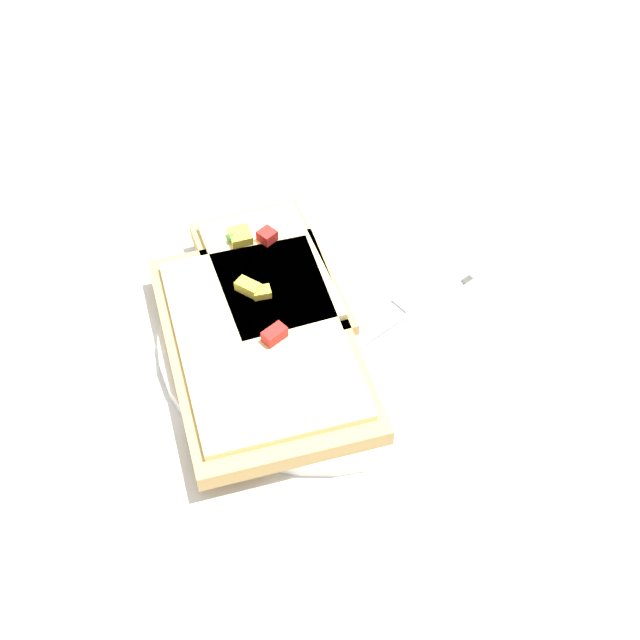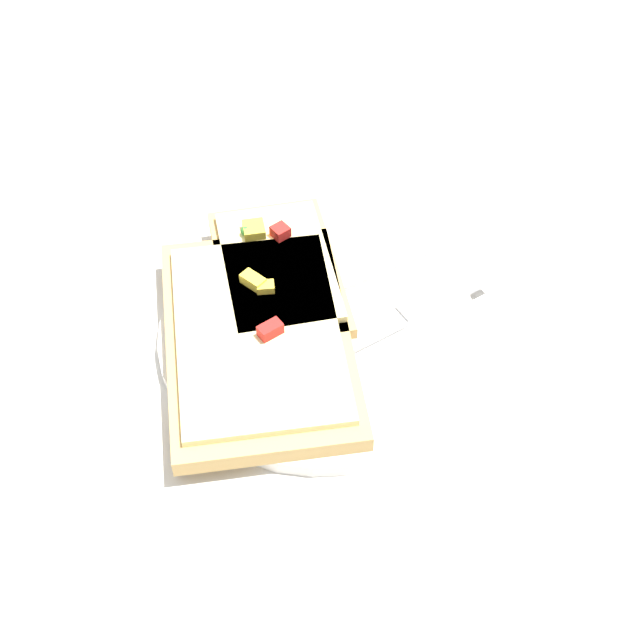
{
  "view_description": "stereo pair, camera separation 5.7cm",
  "coord_description": "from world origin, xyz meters",
  "px_view_note": "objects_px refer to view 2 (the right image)",
  "views": [
    {
      "loc": [
        -0.34,
        -0.28,
        0.52
      ],
      "look_at": [
        0.0,
        0.0,
        0.02
      ],
      "focal_mm": 50.0,
      "sensor_mm": 36.0,
      "label": 1
    },
    {
      "loc": [
        -0.3,
        -0.32,
        0.52
      ],
      "look_at": [
        0.0,
        0.0,
        0.02
      ],
      "focal_mm": 50.0,
      "sensor_mm": 36.0,
      "label": 2
    }
  ],
  "objects_px": {
    "plate": "(320,334)",
    "pizza_slice_main": "(258,337)",
    "fork": "(303,300)",
    "pizza_slice_corner": "(278,271)",
    "knife": "(392,321)"
  },
  "relations": [
    {
      "from": "plate",
      "to": "pizza_slice_main",
      "type": "height_order",
      "value": "pizza_slice_main"
    },
    {
      "from": "fork",
      "to": "pizza_slice_main",
      "type": "bearing_deg",
      "value": 23.33
    },
    {
      "from": "plate",
      "to": "pizza_slice_corner",
      "type": "height_order",
      "value": "pizza_slice_corner"
    },
    {
      "from": "plate",
      "to": "pizza_slice_main",
      "type": "relative_size",
      "value": 0.99
    },
    {
      "from": "plate",
      "to": "pizza_slice_main",
      "type": "xyz_separation_m",
      "value": [
        -0.04,
        0.02,
        0.02
      ]
    },
    {
      "from": "knife",
      "to": "plate",
      "type": "bearing_deg",
      "value": -26.73
    },
    {
      "from": "pizza_slice_main",
      "to": "pizza_slice_corner",
      "type": "bearing_deg",
      "value": 161.05
    },
    {
      "from": "plate",
      "to": "knife",
      "type": "distance_m",
      "value": 0.06
    },
    {
      "from": "knife",
      "to": "pizza_slice_corner",
      "type": "distance_m",
      "value": 0.1
    },
    {
      "from": "pizza_slice_main",
      "to": "pizza_slice_corner",
      "type": "distance_m",
      "value": 0.07
    },
    {
      "from": "pizza_slice_corner",
      "to": "plate",
      "type": "bearing_deg",
      "value": 21.22
    },
    {
      "from": "fork",
      "to": "pizza_slice_main",
      "type": "relative_size",
      "value": 0.8
    },
    {
      "from": "pizza_slice_main",
      "to": "knife",
      "type": "bearing_deg",
      "value": 93.86
    },
    {
      "from": "pizza_slice_main",
      "to": "plate",
      "type": "bearing_deg",
      "value": 101.28
    },
    {
      "from": "fork",
      "to": "pizza_slice_corner",
      "type": "relative_size",
      "value": 1.12
    }
  ]
}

